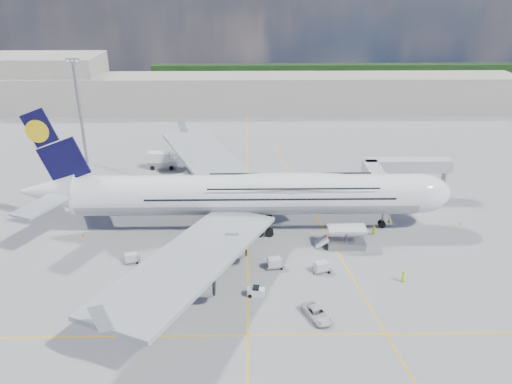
{
  "coord_description": "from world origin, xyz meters",
  "views": [
    {
      "loc": [
        0.28,
        -72.14,
        43.75
      ],
      "look_at": [
        1.51,
        8.0,
        8.17
      ],
      "focal_mm": 35.0,
      "sensor_mm": 36.0,
      "label": 1
    }
  ],
  "objects_px": {
    "crew_tug": "(196,264)",
    "dolly_row_a": "(156,305)",
    "cone_wing_right_outer": "(146,331)",
    "cone_nose": "(460,223)",
    "catering_truck_inner": "(178,184)",
    "dolly_row_c": "(222,262)",
    "cone_wing_left_inner": "(204,183)",
    "dolly_nose_near": "(274,263)",
    "cone_wing_right_inner": "(245,248)",
    "dolly_row_b": "(141,298)",
    "catering_truck_outer": "(162,161)",
    "crew_wing": "(129,279)",
    "dolly_nose_far": "(322,267)",
    "jet_bridge": "(395,171)",
    "airliner": "(249,194)",
    "baggage_tug": "(256,292)",
    "light_mast": "(80,111)",
    "dolly_back": "(131,258)",
    "crew_loader": "(374,231)",
    "cone_tail": "(83,235)",
    "crew_nose": "(389,221)",
    "crew_van": "(403,276)",
    "service_van": "(317,313)",
    "cone_wing_left_outer": "(197,184)",
    "cargo_loader": "(345,240)"
  },
  "relations": [
    {
      "from": "light_mast",
      "to": "dolly_row_c",
      "type": "height_order",
      "value": "light_mast"
    },
    {
      "from": "dolly_row_b",
      "to": "cone_wing_left_outer",
      "type": "distance_m",
      "value": 43.47
    },
    {
      "from": "crew_loader",
      "to": "cone_nose",
      "type": "bearing_deg",
      "value": 68.79
    },
    {
      "from": "dolly_row_c",
      "to": "crew_nose",
      "type": "bearing_deg",
      "value": 43.7
    },
    {
      "from": "cone_wing_right_inner",
      "to": "cone_wing_right_outer",
      "type": "bearing_deg",
      "value": -121.32
    },
    {
      "from": "catering_truck_inner",
      "to": "cone_wing_right_outer",
      "type": "distance_m",
      "value": 46.39
    },
    {
      "from": "baggage_tug",
      "to": "crew_nose",
      "type": "bearing_deg",
      "value": 48.86
    },
    {
      "from": "jet_bridge",
      "to": "cone_wing_left_outer",
      "type": "height_order",
      "value": "jet_bridge"
    },
    {
      "from": "dolly_row_b",
      "to": "baggage_tug",
      "type": "distance_m",
      "value": 16.61
    },
    {
      "from": "catering_truck_inner",
      "to": "crew_tug",
      "type": "distance_m",
      "value": 31.48
    },
    {
      "from": "dolly_row_a",
      "to": "baggage_tug",
      "type": "xyz_separation_m",
      "value": [
        14.23,
        2.33,
        0.41
      ]
    },
    {
      "from": "crew_wing",
      "to": "dolly_nose_far",
      "type": "bearing_deg",
      "value": -77.9
    },
    {
      "from": "light_mast",
      "to": "catering_truck_outer",
      "type": "bearing_deg",
      "value": -12.0
    },
    {
      "from": "crew_van",
      "to": "cone_wing_right_inner",
      "type": "relative_size",
      "value": 3.78
    },
    {
      "from": "baggage_tug",
      "to": "crew_tug",
      "type": "relative_size",
      "value": 1.69
    },
    {
      "from": "catering_truck_outer",
      "to": "crew_loader",
      "type": "relative_size",
      "value": 3.46
    },
    {
      "from": "crew_tug",
      "to": "jet_bridge",
      "type": "bearing_deg",
      "value": 32.96
    },
    {
      "from": "service_van",
      "to": "cone_wing_right_inner",
      "type": "relative_size",
      "value": 10.56
    },
    {
      "from": "crew_tug",
      "to": "dolly_row_a",
      "type": "bearing_deg",
      "value": -115.36
    },
    {
      "from": "crew_tug",
      "to": "cone_wing_left_inner",
      "type": "xyz_separation_m",
      "value": [
        -1.52,
        34.73,
        -0.5
      ]
    },
    {
      "from": "dolly_row_a",
      "to": "crew_nose",
      "type": "xyz_separation_m",
      "value": [
        39.56,
        24.42,
        0.53
      ]
    },
    {
      "from": "dolly_row_c",
      "to": "dolly_nose_near",
      "type": "xyz_separation_m",
      "value": [
        8.43,
        -1.53,
        0.67
      ]
    },
    {
      "from": "service_van",
      "to": "crew_loader",
      "type": "distance_m",
      "value": 26.61
    },
    {
      "from": "airliner",
      "to": "cone_wing_right_outer",
      "type": "bearing_deg",
      "value": -115.17
    },
    {
      "from": "airliner",
      "to": "dolly_nose_near",
      "type": "distance_m",
      "value": 15.54
    },
    {
      "from": "crew_van",
      "to": "service_van",
      "type": "bearing_deg",
      "value": 110.63
    },
    {
      "from": "crew_tug",
      "to": "cone_wing_right_outer",
      "type": "relative_size",
      "value": 2.87
    },
    {
      "from": "dolly_row_c",
      "to": "cone_wing_left_inner",
      "type": "distance_m",
      "value": 33.82
    },
    {
      "from": "jet_bridge",
      "to": "cone_wing_left_inner",
      "type": "relative_size",
      "value": 30.71
    },
    {
      "from": "cargo_loader",
      "to": "service_van",
      "type": "bearing_deg",
      "value": -110.66
    },
    {
      "from": "airliner",
      "to": "cone_wing_left_inner",
      "type": "distance_m",
      "value": 24.25
    },
    {
      "from": "catering_truck_inner",
      "to": "cone_wing_right_outer",
      "type": "bearing_deg",
      "value": -109.75
    },
    {
      "from": "catering_truck_inner",
      "to": "dolly_row_c",
      "type": "bearing_deg",
      "value": -91.36
    },
    {
      "from": "crew_loader",
      "to": "cone_wing_left_outer",
      "type": "bearing_deg",
      "value": -159.3
    },
    {
      "from": "cone_nose",
      "to": "light_mast",
      "type": "bearing_deg",
      "value": 156.82
    },
    {
      "from": "cone_wing_right_inner",
      "to": "cone_wing_left_inner",
      "type": "bearing_deg",
      "value": 107.89
    },
    {
      "from": "cone_nose",
      "to": "cone_wing_left_outer",
      "type": "bearing_deg",
      "value": 159.37
    },
    {
      "from": "cone_wing_right_outer",
      "to": "cone_nose",
      "type": "bearing_deg",
      "value": 29.28
    },
    {
      "from": "cone_wing_right_outer",
      "to": "catering_truck_outer",
      "type": "bearing_deg",
      "value": 96.71
    },
    {
      "from": "dolly_row_b",
      "to": "cone_wing_right_outer",
      "type": "xyz_separation_m",
      "value": [
        1.78,
        -6.08,
        -0.87
      ]
    },
    {
      "from": "dolly_row_a",
      "to": "cone_wing_left_inner",
      "type": "bearing_deg",
      "value": 84.12
    },
    {
      "from": "catering_truck_outer",
      "to": "crew_wing",
      "type": "distance_m",
      "value": 48.88
    },
    {
      "from": "dolly_row_c",
      "to": "dolly_back",
      "type": "distance_m",
      "value": 14.91
    },
    {
      "from": "dolly_row_b",
      "to": "baggage_tug",
      "type": "bearing_deg",
      "value": 1.08
    },
    {
      "from": "dolly_back",
      "to": "catering_truck_inner",
      "type": "height_order",
      "value": "catering_truck_inner"
    },
    {
      "from": "baggage_tug",
      "to": "cone_tail",
      "type": "relative_size",
      "value": 4.2
    },
    {
      "from": "dolly_row_a",
      "to": "baggage_tug",
      "type": "height_order",
      "value": "baggage_tug"
    },
    {
      "from": "catering_truck_inner",
      "to": "cone_wing_right_inner",
      "type": "relative_size",
      "value": 12.43
    },
    {
      "from": "airliner",
      "to": "baggage_tug",
      "type": "bearing_deg",
      "value": -87.43
    },
    {
      "from": "dolly_nose_near",
      "to": "cone_wing_right_inner",
      "type": "distance_m",
      "value": 7.64
    }
  ]
}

